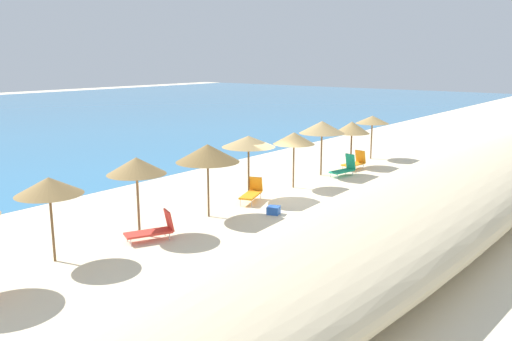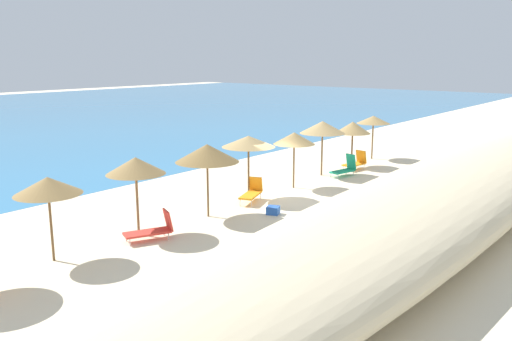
{
  "view_description": "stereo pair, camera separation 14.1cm",
  "coord_description": "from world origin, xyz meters",
  "px_view_note": "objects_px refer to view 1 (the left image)",
  "views": [
    {
      "loc": [
        -18.48,
        -13.37,
        6.11
      ],
      "look_at": [
        -0.36,
        0.85,
        1.19
      ],
      "focal_mm": 37.26,
      "sensor_mm": 36.0,
      "label": 1
    },
    {
      "loc": [
        -18.39,
        -13.48,
        6.11
      ],
      "look_at": [
        -0.36,
        0.85,
        1.19
      ],
      "focal_mm": 37.26,
      "sensor_mm": 36.0,
      "label": 2
    }
  ],
  "objects_px": {
    "beach_umbrella_2": "(136,166)",
    "beach_umbrella_3": "(208,153)",
    "beach_umbrella_4": "(249,142)",
    "beach_umbrella_7": "(352,128)",
    "beach_umbrella_6": "(322,127)",
    "lounge_chair_0": "(355,162)",
    "lounge_chair_2": "(154,229)",
    "beach_umbrella_8": "(372,120)",
    "lounge_chair_3": "(252,192)",
    "beach_umbrella_5": "(294,138)",
    "lounge_chair_4": "(345,168)",
    "cooler_box": "(274,210)",
    "beach_umbrella_1": "(49,186)"
  },
  "relations": [
    {
      "from": "beach_umbrella_1",
      "to": "beach_umbrella_5",
      "type": "xyz_separation_m",
      "value": [
        12.26,
        -0.48,
        0.02
      ]
    },
    {
      "from": "lounge_chair_3",
      "to": "lounge_chair_4",
      "type": "bearing_deg",
      "value": -115.71
    },
    {
      "from": "beach_umbrella_1",
      "to": "lounge_chair_4",
      "type": "bearing_deg",
      "value": -4.09
    },
    {
      "from": "beach_umbrella_6",
      "to": "beach_umbrella_8",
      "type": "height_order",
      "value": "beach_umbrella_6"
    },
    {
      "from": "beach_umbrella_5",
      "to": "lounge_chair_4",
      "type": "height_order",
      "value": "beach_umbrella_5"
    },
    {
      "from": "beach_umbrella_4",
      "to": "cooler_box",
      "type": "distance_m",
      "value": 3.52
    },
    {
      "from": "lounge_chair_0",
      "to": "cooler_box",
      "type": "distance_m",
      "value": 9.92
    },
    {
      "from": "beach_umbrella_1",
      "to": "beach_umbrella_6",
      "type": "bearing_deg",
      "value": -0.28
    },
    {
      "from": "beach_umbrella_7",
      "to": "beach_umbrella_3",
      "type": "bearing_deg",
      "value": -178.57
    },
    {
      "from": "beach_umbrella_2",
      "to": "beach_umbrella_3",
      "type": "xyz_separation_m",
      "value": [
        3.12,
        -0.4,
        0.05
      ]
    },
    {
      "from": "lounge_chair_0",
      "to": "lounge_chair_4",
      "type": "distance_m",
      "value": 1.92
    },
    {
      "from": "beach_umbrella_8",
      "to": "beach_umbrella_3",
      "type": "bearing_deg",
      "value": -178.17
    },
    {
      "from": "beach_umbrella_2",
      "to": "beach_umbrella_4",
      "type": "distance_m",
      "value": 6.19
    },
    {
      "from": "beach_umbrella_1",
      "to": "cooler_box",
      "type": "height_order",
      "value": "beach_umbrella_1"
    },
    {
      "from": "beach_umbrella_2",
      "to": "beach_umbrella_4",
      "type": "xyz_separation_m",
      "value": [
        6.19,
        0.07,
        0.07
      ]
    },
    {
      "from": "beach_umbrella_2",
      "to": "beach_umbrella_6",
      "type": "bearing_deg",
      "value": 0.21
    },
    {
      "from": "beach_umbrella_8",
      "to": "lounge_chair_3",
      "type": "relative_size",
      "value": 1.59
    },
    {
      "from": "beach_umbrella_3",
      "to": "lounge_chair_4",
      "type": "bearing_deg",
      "value": -3.69
    },
    {
      "from": "beach_umbrella_3",
      "to": "beach_umbrella_5",
      "type": "bearing_deg",
      "value": 0.41
    },
    {
      "from": "beach_umbrella_1",
      "to": "lounge_chair_3",
      "type": "bearing_deg",
      "value": -3.07
    },
    {
      "from": "beach_umbrella_3",
      "to": "cooler_box",
      "type": "relative_size",
      "value": 6.08
    },
    {
      "from": "beach_umbrella_1",
      "to": "beach_umbrella_6",
      "type": "xyz_separation_m",
      "value": [
        15.44,
        -0.07,
        0.19
      ]
    },
    {
      "from": "lounge_chair_3",
      "to": "beach_umbrella_6",
      "type": "bearing_deg",
      "value": -106.58
    },
    {
      "from": "beach_umbrella_8",
      "to": "lounge_chair_4",
      "type": "height_order",
      "value": "beach_umbrella_8"
    },
    {
      "from": "beach_umbrella_3",
      "to": "cooler_box",
      "type": "distance_m",
      "value": 3.49
    },
    {
      "from": "beach_umbrella_4",
      "to": "lounge_chair_2",
      "type": "distance_m",
      "value": 6.65
    },
    {
      "from": "lounge_chair_0",
      "to": "lounge_chair_4",
      "type": "xyz_separation_m",
      "value": [
        -1.89,
        -0.37,
        0.01
      ]
    },
    {
      "from": "beach_umbrella_4",
      "to": "beach_umbrella_7",
      "type": "height_order",
      "value": "beach_umbrella_4"
    },
    {
      "from": "beach_umbrella_5",
      "to": "lounge_chair_2",
      "type": "height_order",
      "value": "beach_umbrella_5"
    },
    {
      "from": "lounge_chair_0",
      "to": "lounge_chair_2",
      "type": "height_order",
      "value": "lounge_chair_0"
    },
    {
      "from": "beach_umbrella_4",
      "to": "beach_umbrella_8",
      "type": "bearing_deg",
      "value": 0.07
    },
    {
      "from": "beach_umbrella_5",
      "to": "beach_umbrella_7",
      "type": "xyz_separation_m",
      "value": [
        6.2,
        0.26,
        -0.15
      ]
    },
    {
      "from": "beach_umbrella_6",
      "to": "lounge_chair_0",
      "type": "xyz_separation_m",
      "value": [
        2.5,
        -0.7,
        -2.14
      ]
    },
    {
      "from": "beach_umbrella_5",
      "to": "beach_umbrella_8",
      "type": "height_order",
      "value": "beach_umbrella_5"
    },
    {
      "from": "beach_umbrella_8",
      "to": "beach_umbrella_7",
      "type": "bearing_deg",
      "value": -176.49
    },
    {
      "from": "beach_umbrella_3",
      "to": "beach_umbrella_5",
      "type": "distance_m",
      "value": 5.95
    },
    {
      "from": "beach_umbrella_2",
      "to": "beach_umbrella_5",
      "type": "bearing_deg",
      "value": -2.27
    },
    {
      "from": "beach_umbrella_7",
      "to": "lounge_chair_0",
      "type": "xyz_separation_m",
      "value": [
        -0.51,
        -0.56,
        -1.83
      ]
    },
    {
      "from": "beach_umbrella_6",
      "to": "beach_umbrella_3",
      "type": "bearing_deg",
      "value": -177.2
    },
    {
      "from": "beach_umbrella_8",
      "to": "beach_umbrella_6",
      "type": "bearing_deg",
      "value": -179.65
    },
    {
      "from": "beach_umbrella_2",
      "to": "beach_umbrella_3",
      "type": "distance_m",
      "value": 3.14
    },
    {
      "from": "beach_umbrella_1",
      "to": "beach_umbrella_5",
      "type": "distance_m",
      "value": 12.27
    },
    {
      "from": "beach_umbrella_2",
      "to": "lounge_chair_4",
      "type": "distance_m",
      "value": 13.06
    },
    {
      "from": "beach_umbrella_2",
      "to": "lounge_chair_0",
      "type": "xyz_separation_m",
      "value": [
        14.74,
        -0.66,
        -2.06
      ]
    },
    {
      "from": "beach_umbrella_3",
      "to": "beach_umbrella_7",
      "type": "bearing_deg",
      "value": 1.43
    },
    {
      "from": "beach_umbrella_2",
      "to": "lounge_chair_3",
      "type": "relative_size",
      "value": 1.66
    },
    {
      "from": "beach_umbrella_4",
      "to": "beach_umbrella_6",
      "type": "distance_m",
      "value": 6.06
    },
    {
      "from": "beach_umbrella_4",
      "to": "lounge_chair_2",
      "type": "bearing_deg",
      "value": -171.94
    },
    {
      "from": "beach_umbrella_4",
      "to": "beach_umbrella_8",
      "type": "relative_size",
      "value": 1.06
    },
    {
      "from": "beach_umbrella_5",
      "to": "beach_umbrella_4",
      "type": "bearing_deg",
      "value": 171.58
    }
  ]
}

